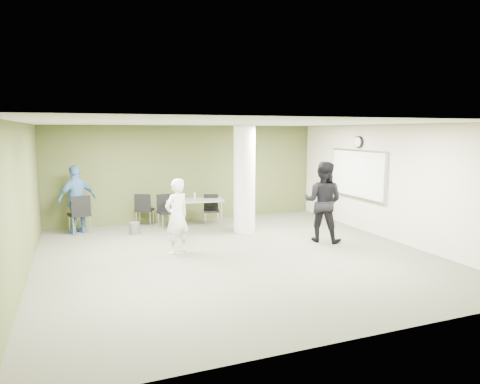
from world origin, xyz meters
name	(u,v)px	position (x,y,z in m)	size (l,w,h in m)	color
floor	(236,256)	(0.00, 0.00, 0.00)	(8.00, 8.00, 0.00)	#514F3F
ceiling	(235,123)	(0.00, 0.00, 2.80)	(8.00, 8.00, 0.00)	white
wall_back	(188,173)	(0.00, 4.00, 1.40)	(8.00, 0.02, 2.80)	#495327
wall_left	(22,202)	(-4.00, 0.00, 1.40)	(0.02, 8.00, 2.80)	#495327
wall_right_cream	(390,183)	(4.00, 0.00, 1.40)	(0.02, 8.00, 2.80)	beige
column	(244,179)	(1.00, 2.00, 1.40)	(0.56, 0.56, 2.80)	silver
whiteboard	(357,174)	(3.92, 1.20, 1.50)	(0.05, 2.30, 1.30)	silver
wall_clock	(358,142)	(3.92, 1.20, 2.35)	(0.06, 0.32, 0.32)	black
folding_table	(194,201)	(-0.05, 3.14, 0.70)	(1.66, 0.93, 0.99)	gray
wastebasket	(135,228)	(-1.75, 2.77, 0.15)	(0.27, 0.27, 0.31)	#4C4C4C
chair_back_left	(80,211)	(-3.04, 3.28, 0.59)	(0.60, 0.60, 1.01)	black
chair_back_right	(144,207)	(-1.38, 3.57, 0.54)	(0.60, 0.60, 0.93)	black
chair_table_left	(166,209)	(-0.84, 3.15, 0.54)	(0.51, 0.51, 0.93)	black
chair_table_right	(211,207)	(0.44, 3.12, 0.50)	(0.52, 0.52, 0.86)	black
woman_white	(177,216)	(-1.11, 0.64, 0.82)	(0.60, 0.39, 1.64)	silver
man_black	(323,202)	(2.39, 0.42, 0.96)	(0.94, 0.73, 1.93)	black
man_blue	(77,200)	(-3.10, 3.40, 0.89)	(1.04, 0.43, 1.77)	#4675AF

